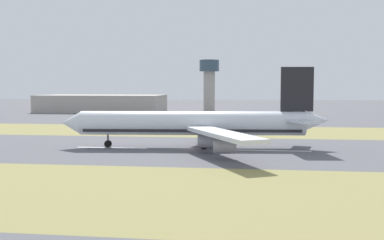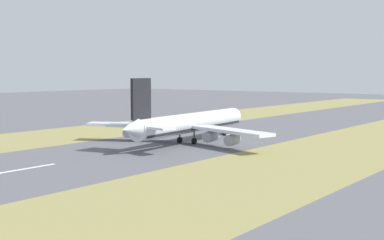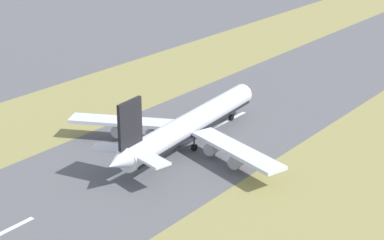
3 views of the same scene
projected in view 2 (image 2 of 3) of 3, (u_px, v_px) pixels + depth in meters
name	position (u px, v px, depth m)	size (l,w,h in m)	color
ground_plane	(187.00, 142.00, 168.28)	(800.00, 800.00, 0.00)	#56565B
grass_median_west	(89.00, 132.00, 195.29)	(40.00, 600.00, 0.01)	olive
grass_median_east	(321.00, 155.00, 141.27)	(40.00, 600.00, 0.01)	olive
centreline_dash_near	(22.00, 169.00, 120.03)	(1.20, 18.00, 0.01)	silver
centreline_dash_mid	(142.00, 149.00, 151.83)	(1.20, 18.00, 0.01)	silver
centreline_dash_far	(221.00, 136.00, 183.62)	(1.20, 18.00, 0.01)	silver
airplane_main_jet	(189.00, 124.00, 164.03)	(63.85, 67.22, 20.20)	silver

